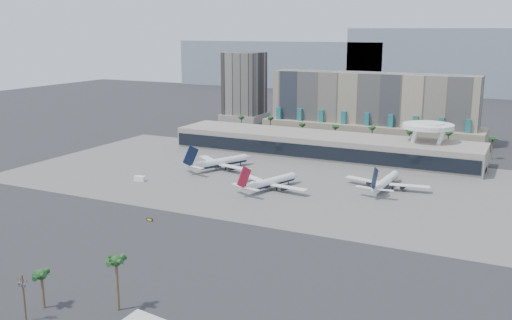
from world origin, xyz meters
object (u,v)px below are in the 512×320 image
at_px(airliner_centre, 271,182).
at_px(airliner_right, 386,182).
at_px(utility_pole, 23,294).
at_px(service_vehicle_a, 140,179).
at_px(service_vehicle_b, 255,184).
at_px(airliner_left, 221,162).
at_px(taxiway_sign, 150,220).

relative_size(airliner_centre, airliner_right, 0.94).
distance_m(utility_pole, service_vehicle_a, 130.48).
xyz_separation_m(airliner_centre, service_vehicle_b, (-8.53, 1.34, -2.39)).
bearing_deg(airliner_left, service_vehicle_a, -96.35).
distance_m(service_vehicle_b, taxiway_sign, 61.15).
bearing_deg(airliner_left, service_vehicle_b, -10.69).
height_order(utility_pole, airliner_right, airliner_right).
height_order(airliner_centre, service_vehicle_a, airliner_centre).
height_order(utility_pole, airliner_centre, airliner_centre).
distance_m(airliner_left, airliner_centre, 44.28).
relative_size(airliner_centre, service_vehicle_a, 7.39).
bearing_deg(taxiway_sign, service_vehicle_a, 128.68).
distance_m(airliner_centre, service_vehicle_b, 8.96).
distance_m(airliner_left, airliner_right, 83.39).
xyz_separation_m(airliner_left, service_vehicle_b, (29.59, -21.20, -2.71)).
xyz_separation_m(service_vehicle_a, service_vehicle_b, (51.83, 15.41, -0.26)).
relative_size(airliner_centre, taxiway_sign, 15.27).
bearing_deg(service_vehicle_a, airliner_left, 51.00).
bearing_deg(airliner_right, airliner_centre, -150.46).
height_order(utility_pole, taxiway_sign, utility_pole).
bearing_deg(utility_pole, airliner_right, 72.14).
height_order(utility_pole, service_vehicle_b, utility_pole).
height_order(airliner_centre, airliner_right, airliner_right).
xyz_separation_m(utility_pole, airliner_right, (49.71, 154.31, -3.73)).
distance_m(service_vehicle_a, service_vehicle_b, 54.07).
relative_size(utility_pole, service_vehicle_b, 3.22).
distance_m(airliner_left, taxiway_sign, 82.41).
bearing_deg(airliner_right, utility_pole, -104.73).
distance_m(utility_pole, airliner_right, 162.16).
xyz_separation_m(airliner_left, airliner_centre, (38.12, -22.53, -0.32)).
xyz_separation_m(airliner_left, airliner_right, (83.39, -0.04, -0.25)).
relative_size(utility_pole, airliner_right, 0.31).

